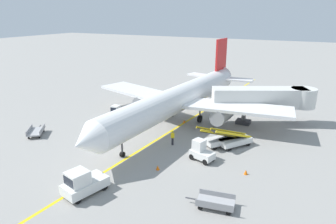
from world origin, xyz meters
TOP-DOWN VIEW (x-y plane):
  - ground_plane at (0.00, 0.00)m, footprint 300.00×300.00m
  - taxi_line_yellow at (1.53, 5.00)m, footprint 6.93×79.75m
  - airliner at (1.57, 12.49)m, footprint 28.51×35.34m
  - jet_bridge at (12.09, 17.24)m, footprint 12.64×8.00m
  - pushback_tug at (1.61, -6.44)m, footprint 2.75×3.96m
  - baggage_tug_near_wing at (7.98, 3.50)m, footprint 2.67×1.93m
  - baggage_tug_by_cargo_door at (-6.64, 9.56)m, footprint 1.49×2.49m
  - belt_loader_forward_hold at (10.09, 8.20)m, footprint 3.89×4.82m
  - belt_loader_aft_hold at (8.74, 7.75)m, footprint 4.12×4.67m
  - baggage_cart_loaded at (-12.07, 0.58)m, footprint 2.91×3.51m
  - baggage_cart_empty_trailing at (11.78, -3.36)m, footprint 3.84×1.99m
  - ground_crew_marshaller at (3.86, 5.47)m, footprint 0.36×0.24m
  - safety_cone_nose_left at (2.13, 12.57)m, footprint 0.36×0.36m
  - safety_cone_nose_right at (12.69, 2.68)m, footprint 0.36×0.36m
  - safety_cone_wingtip_left at (5.09, -0.22)m, footprint 0.36×0.36m
  - safety_cone_wingtip_right at (-4.26, 9.58)m, footprint 0.36×0.36m

SIDE VIEW (x-z plane):
  - ground_plane at x=0.00m, z-range 0.00..0.00m
  - taxi_line_yellow at x=1.53m, z-range 0.00..0.01m
  - safety_cone_nose_left at x=2.13m, z-range 0.00..0.44m
  - safety_cone_nose_right at x=12.69m, z-range 0.00..0.44m
  - safety_cone_wingtip_left at x=5.09m, z-range 0.00..0.44m
  - safety_cone_wingtip_right at x=-4.26m, z-range 0.00..0.44m
  - baggage_cart_loaded at x=-12.07m, z-range 0.00..0.94m
  - baggage_cart_empty_trailing at x=11.78m, z-range 0.00..0.94m
  - belt_loader_forward_hold at x=10.09m, z-range -0.52..2.07m
  - belt_loader_aft_hold at x=8.74m, z-range -0.52..2.07m
  - ground_crew_marshaller at x=3.86m, z-range 0.06..1.76m
  - baggage_tug_near_wing at x=7.98m, z-range -0.12..1.98m
  - baggage_tug_by_cargo_door at x=-6.64m, z-range -0.12..1.98m
  - pushback_tug at x=1.61m, z-range -0.11..2.09m
  - airliner at x=1.57m, z-range -1.63..8.47m
  - jet_bridge at x=12.09m, z-range 1.12..5.97m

